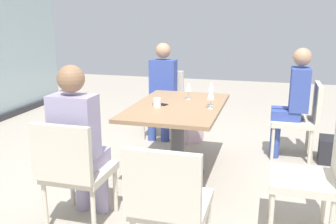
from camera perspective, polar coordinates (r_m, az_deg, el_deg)
ground_plane at (r=3.98m, az=1.41°, el=-9.20°), size 12.00×12.00×0.00m
dining_table_main at (r=3.79m, az=1.46°, el=-1.51°), size 1.38×0.88×0.73m
chair_far_right at (r=5.08m, az=-0.57°, el=1.93°), size 0.50×0.46×0.87m
chair_front_right at (r=4.51m, az=19.73°, el=-0.52°), size 0.46×0.50×0.87m
chair_far_left at (r=2.91m, az=-14.25°, el=-8.23°), size 0.50×0.46×0.87m
chair_front_left at (r=2.95m, az=21.75°, el=-8.52°), size 0.46×0.50×0.87m
chair_side_end at (r=2.36m, az=0.11°, el=-13.31°), size 0.50×0.46×0.87m
person_far_right at (r=4.94m, az=-0.93°, el=3.97°), size 0.39×0.34×1.26m
person_front_right at (r=4.46m, az=18.55°, el=2.10°), size 0.34×0.39×1.26m
person_far_left at (r=2.93m, az=-13.45°, el=-3.78°), size 0.39×0.34×1.26m
wine_glass_0 at (r=3.98m, az=3.13°, el=3.80°), size 0.07×0.07×0.18m
wine_glass_1 at (r=3.59m, az=6.53°, el=2.57°), size 0.07×0.07×0.18m
wine_glass_2 at (r=3.69m, az=6.56°, el=2.87°), size 0.07×0.07×0.18m
wine_glass_3 at (r=4.06m, az=6.64°, el=3.92°), size 0.07×0.07×0.18m
coffee_cup at (r=3.64m, az=-1.68°, el=1.41°), size 0.08×0.08×0.09m
cell_phone_on_table at (r=3.76m, az=-1.19°, el=1.21°), size 0.11×0.16×0.01m
handbag_0 at (r=4.87m, az=3.63°, el=-3.00°), size 0.34×0.28×0.28m
handbag_1 at (r=4.58m, az=22.99°, el=-5.28°), size 0.31×0.18×0.28m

